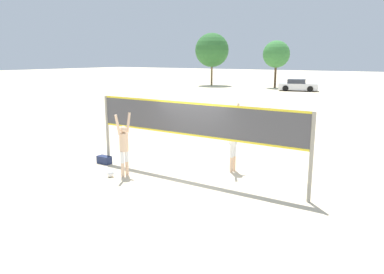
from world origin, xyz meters
name	(u,v)px	position (x,y,z in m)	size (l,w,h in m)	color
ground_plane	(192,178)	(0.00, 0.00, 0.00)	(200.00, 200.00, 0.00)	beige
volleyball_net	(192,124)	(0.00, 0.00, 1.70)	(7.38, 0.11, 2.37)	gray
player_spiker	(124,144)	(-1.88, -1.02, 1.05)	(0.28, 0.69, 2.01)	beige
player_blocker	(233,136)	(0.75, 1.30, 1.18)	(0.28, 0.72, 2.23)	beige
volleyball	(111,174)	(-2.19, -1.34, 0.11)	(0.22, 0.22, 0.22)	white
gear_bag	(104,160)	(-3.49, -0.37, 0.14)	(0.52, 0.27, 0.27)	navy
parked_car_mid	(298,86)	(-7.06, 32.46, 0.59)	(4.53, 2.72, 1.30)	silver
tree_left_cluster	(276,54)	(-10.83, 35.24, 4.06)	(3.27, 3.27, 5.72)	#4C3823
tree_right_cluster	(212,50)	(-19.45, 34.46, 4.63)	(4.43, 4.43, 6.86)	brown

